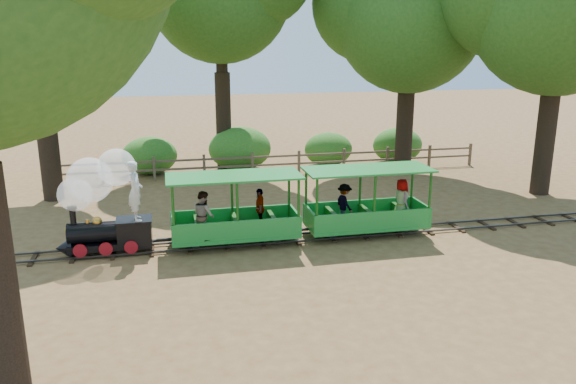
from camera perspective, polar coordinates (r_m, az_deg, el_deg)
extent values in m
plane|color=olive|center=(16.30, 4.24, -4.61)|extent=(90.00, 90.00, 0.00)
cube|color=#3F3D3A|center=(16.01, 4.55, -4.71)|extent=(22.00, 0.05, 0.05)
cube|color=#3F3D3A|center=(16.55, 3.95, -4.03)|extent=(22.00, 0.05, 0.05)
cube|color=#382314|center=(16.29, 4.24, -4.53)|extent=(0.12, 1.00, 0.05)
cube|color=#382314|center=(15.69, -13.65, -5.73)|extent=(0.12, 1.00, 0.05)
cube|color=#382314|center=(18.30, 19.45, -3.16)|extent=(0.12, 1.00, 0.05)
cube|color=black|center=(15.67, -17.55, -5.06)|extent=(2.15, 0.68, 0.18)
cylinder|color=black|center=(15.59, -18.90, -3.87)|extent=(1.37, 0.55, 0.55)
cylinder|color=black|center=(15.53, -21.02, -2.26)|extent=(0.16, 0.16, 0.43)
sphere|color=gold|center=(15.50, -18.82, -2.84)|extent=(0.25, 0.25, 0.25)
cylinder|color=gold|center=(15.53, -19.72, -2.82)|extent=(0.10, 0.10, 0.10)
cube|color=black|center=(15.50, -15.32, -3.71)|extent=(0.88, 0.68, 0.54)
cube|color=black|center=(15.42, -15.39, -2.70)|extent=(0.93, 0.74, 0.04)
cone|color=black|center=(15.84, -21.78, -5.32)|extent=(0.44, 0.62, 0.62)
cylinder|color=gold|center=(15.67, -21.52, -3.66)|extent=(0.10, 0.14, 0.14)
cylinder|color=maroon|center=(15.44, -20.37, -5.63)|extent=(0.35, 0.06, 0.35)
cylinder|color=maroon|center=(16.09, -20.05, -4.76)|extent=(0.35, 0.06, 0.35)
cylinder|color=maroon|center=(15.35, -18.02, -5.53)|extent=(0.35, 0.06, 0.35)
cylinder|color=maroon|center=(16.01, -17.80, -4.65)|extent=(0.35, 0.06, 0.35)
cylinder|color=maroon|center=(15.30, -15.65, -5.41)|extent=(0.35, 0.06, 0.35)
cylinder|color=maroon|center=(15.96, -15.53, -4.54)|extent=(0.35, 0.06, 0.35)
sphere|color=white|center=(15.41, -20.83, -0.21)|extent=(0.88, 0.88, 0.88)
sphere|color=white|center=(15.32, -19.49, 1.15)|extent=(1.17, 1.17, 1.17)
sphere|color=white|center=(15.23, -17.01, 2.41)|extent=(0.98, 0.98, 0.98)
imported|color=silver|center=(15.06, -15.26, 0.12)|extent=(0.48, 0.64, 1.59)
cube|color=#1D8630|center=(15.67, -5.37, -4.21)|extent=(3.48, 1.33, 0.10)
cube|color=#155112|center=(15.71, -5.35, -4.63)|extent=(3.13, 0.51, 0.14)
cube|color=#1D8630|center=(14.98, -5.10, -3.88)|extent=(3.48, 0.06, 0.51)
cube|color=#1D8630|center=(16.16, -5.67, -2.46)|extent=(3.48, 0.06, 0.51)
cube|color=#1D8630|center=(15.21, -5.52, 1.62)|extent=(3.63, 1.48, 0.05)
cylinder|color=#155112|center=(14.74, -11.55, -2.36)|extent=(0.07, 0.07, 1.64)
cylinder|color=#155112|center=(15.90, -11.64, -1.08)|extent=(0.07, 0.07, 1.64)
cylinder|color=#155112|center=(15.13, 1.09, -1.60)|extent=(0.07, 0.07, 1.64)
cylinder|color=#155112|center=(16.26, 0.10, -0.40)|extent=(0.07, 0.07, 1.64)
cube|color=#155112|center=(15.51, -9.22, -3.55)|extent=(0.12, 1.13, 0.41)
cube|color=#155112|center=(15.59, -5.39, -3.32)|extent=(0.12, 1.13, 0.41)
cube|color=#155112|center=(15.74, -1.61, -3.08)|extent=(0.12, 1.13, 0.41)
cylinder|color=black|center=(15.29, -9.35, -5.18)|extent=(0.29, 0.06, 0.29)
cylinder|color=black|center=(15.94, -9.50, -4.33)|extent=(0.29, 0.06, 0.29)
cylinder|color=black|center=(15.53, -1.11, -4.64)|extent=(0.29, 0.06, 0.29)
cylinder|color=black|center=(16.18, -1.59, -3.82)|extent=(0.29, 0.06, 0.29)
imported|color=gray|center=(15.03, -8.56, -2.33)|extent=(0.72, 0.79, 1.31)
imported|color=gray|center=(15.76, -2.88, -1.65)|extent=(0.36, 0.70, 1.15)
cube|color=#1D8630|center=(16.53, 7.92, -3.25)|extent=(3.48, 1.33, 0.10)
cube|color=#155112|center=(16.57, 7.91, -3.65)|extent=(3.13, 0.51, 0.14)
cube|color=#1D8630|center=(15.88, 8.73, -2.88)|extent=(3.48, 0.06, 0.51)
cube|color=#1D8630|center=(17.00, 7.24, -1.62)|extent=(3.48, 0.06, 0.51)
cube|color=#1D8630|center=(16.09, 8.13, 2.29)|extent=(3.63, 1.48, 0.05)
cylinder|color=#155112|center=(15.25, 2.95, -1.48)|extent=(0.07, 0.07, 1.64)
cylinder|color=#155112|center=(16.37, 1.84, -0.30)|extent=(0.07, 0.07, 1.64)
cylinder|color=#155112|center=(16.41, 14.19, -0.73)|extent=(0.07, 0.07, 1.64)
cylinder|color=#155112|center=(17.46, 12.45, 0.33)|extent=(0.07, 0.07, 1.64)
cube|color=#155112|center=(16.13, 4.47, -2.66)|extent=(0.12, 1.13, 0.41)
cube|color=#155112|center=(16.45, 7.95, -2.40)|extent=(0.12, 1.13, 0.41)
cube|color=#155112|center=(16.83, 11.29, -2.15)|extent=(0.12, 1.13, 0.41)
cylinder|color=black|center=(15.90, 4.56, -4.21)|extent=(0.29, 0.06, 0.29)
cylinder|color=black|center=(16.53, 3.87, -3.43)|extent=(0.29, 0.06, 0.29)
cylinder|color=black|center=(16.66, 11.92, -3.58)|extent=(0.29, 0.06, 0.29)
cylinder|color=black|center=(17.26, 10.99, -2.87)|extent=(0.29, 0.06, 0.29)
imported|color=gray|center=(16.33, 5.75, -1.12)|extent=(0.57, 0.81, 1.14)
imported|color=gray|center=(16.64, 11.43, -0.82)|extent=(0.48, 0.66, 1.27)
cylinder|color=#2D2116|center=(21.40, -23.13, 4.02)|extent=(0.70, 0.70, 3.64)
cylinder|color=#2D2116|center=(21.10, -23.94, 11.66)|extent=(0.52, 0.53, 2.08)
sphere|color=#234F18|center=(21.11, -24.51, 16.78)|extent=(5.70, 5.70, 5.70)
cylinder|color=#2D2116|center=(24.55, -6.56, 7.08)|extent=(0.66, 0.66, 4.20)
cylinder|color=#2D2116|center=(24.31, -6.80, 14.80)|extent=(0.50, 0.50, 2.40)
cylinder|color=#2D2116|center=(24.61, 11.72, 6.04)|extent=(0.72, 0.72, 3.48)
cylinder|color=#2D2116|center=(24.34, 12.07, 12.40)|extent=(0.54, 0.54, 1.99)
sphere|color=#234F18|center=(24.33, 12.32, 16.87)|extent=(6.05, 6.05, 6.05)
sphere|color=#234F18|center=(24.83, 8.33, 18.41)|extent=(4.84, 4.84, 4.84)
cylinder|color=#2D2116|center=(22.52, 24.61, 4.37)|extent=(0.68, 0.68, 3.64)
cylinder|color=#2D2116|center=(22.24, 25.43, 11.61)|extent=(0.51, 0.51, 2.08)
sphere|color=#234F18|center=(22.25, 26.02, 16.63)|extent=(6.11, 6.11, 6.11)
cube|color=brown|center=(23.68, -23.14, 1.72)|extent=(0.10, 0.10, 1.00)
cube|color=brown|center=(23.37, -18.33, 2.01)|extent=(0.10, 0.10, 1.00)
cube|color=brown|center=(23.24, -13.43, 2.30)|extent=(0.10, 0.10, 1.00)
cube|color=brown|center=(23.28, -8.51, 2.57)|extent=(0.10, 0.10, 1.00)
cube|color=brown|center=(23.49, -3.63, 2.82)|extent=(0.10, 0.10, 1.00)
cube|color=brown|center=(23.86, 1.12, 3.04)|extent=(0.10, 0.10, 1.00)
cube|color=brown|center=(24.40, 5.70, 3.24)|extent=(0.10, 0.10, 1.00)
cube|color=brown|center=(25.08, 10.06, 3.41)|extent=(0.10, 0.10, 1.00)
cube|color=brown|center=(25.90, 14.17, 3.55)|extent=(0.10, 0.10, 1.00)
cube|color=brown|center=(26.84, 18.01, 3.66)|extent=(0.10, 0.10, 1.00)
cube|color=brown|center=(23.59, -1.24, 3.65)|extent=(18.00, 0.06, 0.08)
cube|color=brown|center=(23.67, -1.24, 2.82)|extent=(18.00, 0.06, 0.08)
ellipsoid|color=#2D6B1E|center=(24.46, -13.88, 3.61)|extent=(2.31, 1.77, 1.60)
ellipsoid|color=#2D6B1E|center=(24.61, -4.90, 4.43)|extent=(2.73, 2.10, 1.89)
ellipsoid|color=#2D6B1E|center=(25.47, 4.12, 4.37)|extent=(2.18, 1.68, 1.51)
ellipsoid|color=#2D6B1E|center=(26.59, 11.06, 4.69)|extent=(2.33, 1.79, 1.61)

